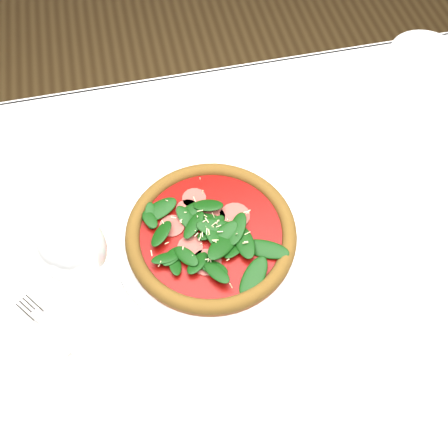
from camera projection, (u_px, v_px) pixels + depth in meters
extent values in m
plane|color=brown|center=(231.00, 364.00, 1.46)|extent=(6.00, 6.00, 0.00)
cube|color=silver|center=(236.00, 247.00, 0.84)|extent=(1.20, 0.80, 0.04)
cylinder|color=#4C2D1E|center=(393.00, 167.00, 1.39)|extent=(0.06, 0.06, 0.71)
cube|color=silver|center=(193.00, 112.00, 1.11)|extent=(1.20, 0.01, 0.22)
cylinder|color=white|center=(211.00, 238.00, 0.82)|extent=(0.32, 0.32, 0.01)
torus|color=white|center=(211.00, 237.00, 0.81)|extent=(0.32, 0.32, 0.01)
cylinder|color=brown|center=(211.00, 235.00, 0.81)|extent=(0.29, 0.29, 0.01)
torus|color=#A57026|center=(211.00, 233.00, 0.80)|extent=(0.30, 0.30, 0.02)
cylinder|color=#850704|center=(211.00, 233.00, 0.80)|extent=(0.25, 0.25, 0.00)
cylinder|color=#9E483F|center=(211.00, 232.00, 0.80)|extent=(0.22, 0.22, 0.00)
ellipsoid|color=#0C3A0A|center=(211.00, 229.00, 0.79)|extent=(0.24, 0.24, 0.02)
cylinder|color=beige|center=(211.00, 227.00, 0.79)|extent=(0.22, 0.22, 0.00)
cylinder|color=white|center=(98.00, 295.00, 0.77)|extent=(0.08, 0.08, 0.00)
cylinder|color=white|center=(90.00, 280.00, 0.72)|extent=(0.01, 0.01, 0.11)
ellipsoid|color=white|center=(72.00, 248.00, 0.64)|extent=(0.09, 0.09, 0.12)
cube|color=silver|center=(60.00, 336.00, 0.73)|extent=(0.14, 0.13, 0.01)
cube|color=silver|center=(59.00, 335.00, 0.73)|extent=(0.08, 0.10, 0.00)
cube|color=silver|center=(30.00, 308.00, 0.75)|extent=(0.04, 0.05, 0.00)
cylinder|color=white|center=(426.00, 55.00, 1.04)|extent=(0.15, 0.15, 0.01)
torus|color=white|center=(426.00, 54.00, 1.04)|extent=(0.15, 0.15, 0.01)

